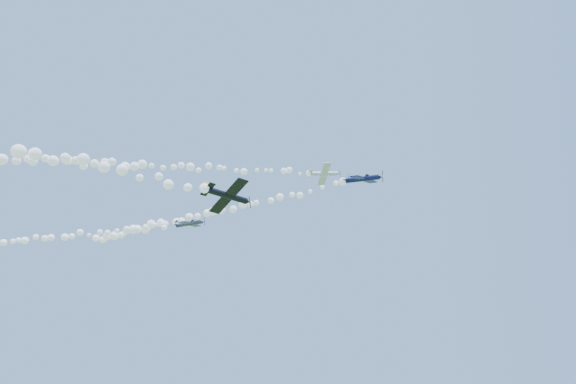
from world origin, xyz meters
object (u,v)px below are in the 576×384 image
(plane_grey, at_px, (190,224))
(plane_black, at_px, (228,196))
(plane_white, at_px, (324,174))
(plane_navy, at_px, (364,179))

(plane_grey, height_order, plane_black, plane_grey)
(plane_grey, bearing_deg, plane_black, -53.72)
(plane_white, xyz_separation_m, plane_navy, (8.31, -6.15, -4.24))
(plane_navy, distance_m, plane_black, 26.15)
(plane_grey, bearing_deg, plane_navy, -17.71)
(plane_navy, relative_size, plane_grey, 1.03)
(plane_navy, height_order, plane_black, plane_navy)
(plane_white, height_order, plane_black, plane_white)
(plane_navy, distance_m, plane_grey, 42.25)
(plane_navy, bearing_deg, plane_black, -117.64)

